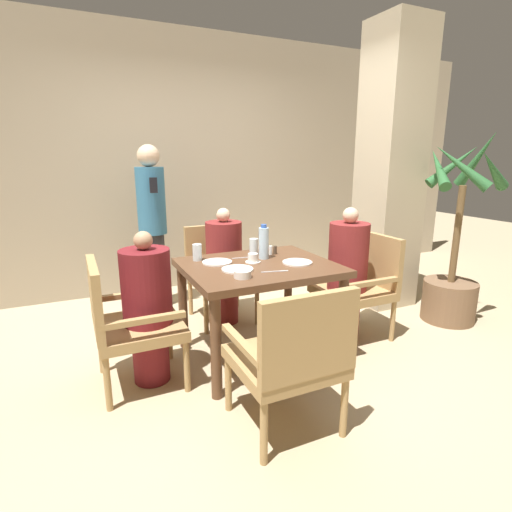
# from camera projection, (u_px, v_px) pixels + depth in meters

# --- Properties ---
(ground_plane) EXTENTS (16.00, 16.00, 0.00)m
(ground_plane) POSITION_uv_depth(u_px,v_px,m) (258.00, 355.00, 3.07)
(ground_plane) COLOR tan
(wall_back) EXTENTS (8.00, 0.06, 2.80)m
(wall_back) POSITION_uv_depth(u_px,v_px,m) (183.00, 164.00, 4.45)
(wall_back) COLOR tan
(wall_back) RESTS_ON ground_plane
(pillar_stone) EXTENTS (0.50, 0.50, 2.70)m
(pillar_stone) POSITION_uv_depth(u_px,v_px,m) (390.00, 170.00, 3.90)
(pillar_stone) COLOR #BCAD8E
(pillar_stone) RESTS_ON ground_plane
(dining_table) EXTENTS (1.07, 0.90, 0.73)m
(dining_table) POSITION_uv_depth(u_px,v_px,m) (259.00, 278.00, 2.91)
(dining_table) COLOR brown
(dining_table) RESTS_ON ground_plane
(chair_left_side) EXTENTS (0.54, 0.54, 0.86)m
(chair_left_side) POSITION_uv_depth(u_px,v_px,m) (126.00, 320.00, 2.57)
(chair_left_side) COLOR #A88451
(chair_left_side) RESTS_ON ground_plane
(diner_in_left_chair) EXTENTS (0.32, 0.32, 1.03)m
(diner_in_left_chair) POSITION_uv_depth(u_px,v_px,m) (148.00, 307.00, 2.61)
(diner_in_left_chair) COLOR maroon
(diner_in_left_chair) RESTS_ON ground_plane
(chair_far_side) EXTENTS (0.54, 0.54, 0.86)m
(chair_far_side) POSITION_uv_depth(u_px,v_px,m) (219.00, 269.00, 3.71)
(chair_far_side) COLOR #A88451
(chair_far_side) RESTS_ON ground_plane
(diner_in_far_chair) EXTENTS (0.32, 0.32, 1.05)m
(diner_in_far_chair) POSITION_uv_depth(u_px,v_px,m) (224.00, 265.00, 3.57)
(diner_in_far_chair) COLOR maroon
(diner_in_far_chair) RESTS_ON ground_plane
(chair_right_side) EXTENTS (0.54, 0.54, 0.86)m
(chair_right_side) POSITION_uv_depth(u_px,v_px,m) (360.00, 282.00, 3.34)
(chair_right_side) COLOR #A88451
(chair_right_side) RESTS_ON ground_plane
(diner_in_right_chair) EXTENTS (0.32, 0.32, 1.10)m
(diner_in_right_chair) POSITION_uv_depth(u_px,v_px,m) (347.00, 273.00, 3.26)
(diner_in_right_chair) COLOR maroon
(diner_in_right_chair) RESTS_ON ground_plane
(chair_near_corner) EXTENTS (0.54, 0.54, 0.86)m
(chair_near_corner) POSITION_uv_depth(u_px,v_px,m) (292.00, 355.00, 2.11)
(chair_near_corner) COLOR #A88451
(chair_near_corner) RESTS_ON ground_plane
(standing_host) EXTENTS (0.27, 0.31, 1.59)m
(standing_host) POSITION_uv_depth(u_px,v_px,m) (152.00, 223.00, 3.88)
(standing_host) COLOR #2D2D33
(standing_host) RESTS_ON ground_plane
(potted_palm) EXTENTS (0.67, 0.69, 1.71)m
(potted_palm) POSITION_uv_depth(u_px,v_px,m) (452.00, 269.00, 3.61)
(potted_palm) COLOR brown
(potted_palm) RESTS_ON ground_plane
(plate_main_left) EXTENTS (0.22, 0.22, 0.01)m
(plate_main_left) POSITION_uv_depth(u_px,v_px,m) (297.00, 262.00, 2.91)
(plate_main_left) COLOR white
(plate_main_left) RESTS_ON dining_table
(plate_main_right) EXTENTS (0.22, 0.22, 0.01)m
(plate_main_right) POSITION_uv_depth(u_px,v_px,m) (217.00, 262.00, 2.92)
(plate_main_right) COLOR white
(plate_main_right) RESTS_ON dining_table
(plate_dessert_center) EXTENTS (0.22, 0.22, 0.01)m
(plate_dessert_center) POSITION_uv_depth(u_px,v_px,m) (237.00, 269.00, 2.73)
(plate_dessert_center) COLOR white
(plate_dessert_center) RESTS_ON dining_table
(teacup_with_saucer) EXTENTS (0.11, 0.11, 0.07)m
(teacup_with_saucer) POSITION_uv_depth(u_px,v_px,m) (253.00, 259.00, 2.92)
(teacup_with_saucer) COLOR white
(teacup_with_saucer) RESTS_ON dining_table
(bowl_small) EXTENTS (0.11, 0.11, 0.05)m
(bowl_small) POSITION_uv_depth(u_px,v_px,m) (243.00, 274.00, 2.56)
(bowl_small) COLOR white
(bowl_small) RESTS_ON dining_table
(water_bottle) EXTENTS (0.08, 0.08, 0.26)m
(water_bottle) POSITION_uv_depth(u_px,v_px,m) (264.00, 243.00, 3.02)
(water_bottle) COLOR silver
(water_bottle) RESTS_ON dining_table
(glass_tall_near) EXTENTS (0.07, 0.07, 0.12)m
(glass_tall_near) POSITION_uv_depth(u_px,v_px,m) (254.00, 246.00, 3.18)
(glass_tall_near) COLOR silver
(glass_tall_near) RESTS_ON dining_table
(glass_tall_mid) EXTENTS (0.07, 0.07, 0.12)m
(glass_tall_mid) POSITION_uv_depth(u_px,v_px,m) (197.00, 252.00, 2.98)
(glass_tall_mid) COLOR silver
(glass_tall_mid) RESTS_ON dining_table
(salt_shaker) EXTENTS (0.03, 0.03, 0.07)m
(salt_shaker) POSITION_uv_depth(u_px,v_px,m) (271.00, 250.00, 3.16)
(salt_shaker) COLOR white
(salt_shaker) RESTS_ON dining_table
(pepper_shaker) EXTENTS (0.03, 0.03, 0.07)m
(pepper_shaker) POSITION_uv_depth(u_px,v_px,m) (275.00, 250.00, 3.18)
(pepper_shaker) COLOR #4C3D2D
(pepper_shaker) RESTS_ON dining_table
(fork_beside_plate) EXTENTS (0.18, 0.04, 0.00)m
(fork_beside_plate) POSITION_uv_depth(u_px,v_px,m) (246.00, 257.00, 3.07)
(fork_beside_plate) COLOR silver
(fork_beside_plate) RESTS_ON dining_table
(knife_beside_plate) EXTENTS (0.19, 0.05, 0.00)m
(knife_beside_plate) POSITION_uv_depth(u_px,v_px,m) (276.00, 271.00, 2.70)
(knife_beside_plate) COLOR silver
(knife_beside_plate) RESTS_ON dining_table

